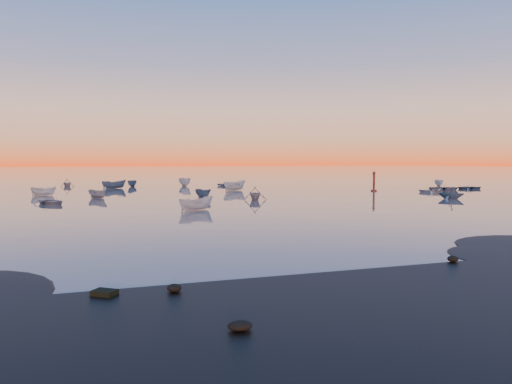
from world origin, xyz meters
name	(u,v)px	position (x,y,z in m)	size (l,w,h in m)	color
ground	(170,180)	(0.00, 100.00, 0.00)	(600.00, 600.00, 0.00)	#6C605A
mud_lobes	(493,250)	(0.00, -1.00, 0.01)	(140.00, 6.00, 0.07)	black
moored_fleet	(220,191)	(0.00, 53.00, 0.00)	(124.00, 58.00, 1.20)	silver
boat_near_left	(52,204)	(-22.93, 35.06, 0.00)	(3.80, 1.58, 0.95)	slate
boat_near_center	(196,210)	(-10.03, 24.00, 0.00)	(3.63, 1.54, 1.26)	silver
channel_marker	(374,183)	(21.57, 44.04, 1.26)	(0.89, 0.89, 3.18)	#47160F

